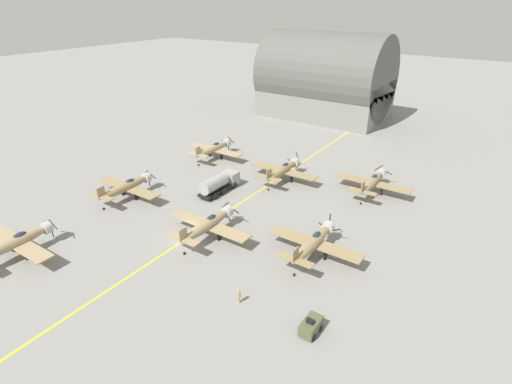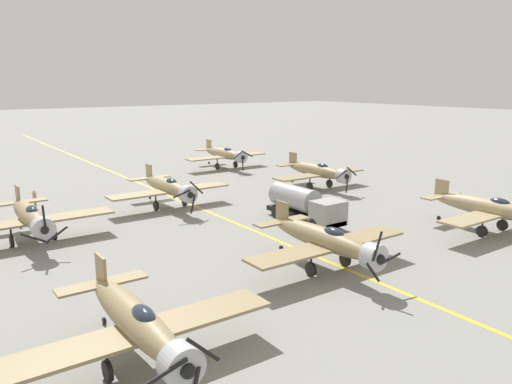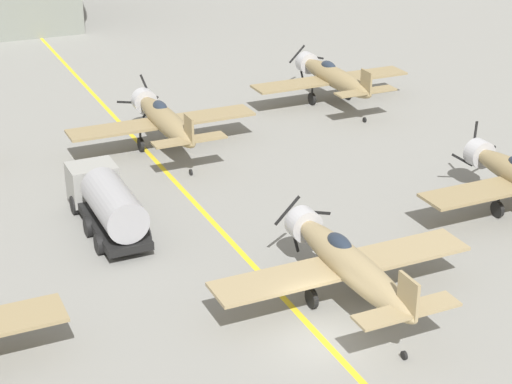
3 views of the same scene
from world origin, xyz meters
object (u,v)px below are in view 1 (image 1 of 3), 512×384
Objects in this scene: airplane_far_right at (372,182)px; airplane_mid_center at (208,224)px; airplane_mid_left at (127,187)px; fuel_tanker at (219,183)px; airplane_far_left at (214,149)px; tow_tractor at (311,326)px; hangar at (325,81)px; ground_crew_walking at (239,296)px; airplane_near_left at (15,243)px; airplane_mid_right at (313,242)px; airplane_far_center at (283,170)px.

airplane_mid_center is (-13.12, -24.58, 0.00)m from airplane_far_right.
airplane_mid_left is 1.50× the size of fuel_tanker.
airplane_far_left is 30.66m from airplane_far_right.
airplane_far_right reaches higher than tow_tractor.
airplane_far_right is 46.60m from hangar.
airplane_far_left is 41.16m from ground_crew_walking.
hangar is at bearing 91.15° from airplane_near_left.
hangar is at bearing 108.83° from ground_crew_walking.
tow_tractor is at bearing -31.52° from airplane_mid_left.
hangar is (-5.94, 50.83, 7.33)m from fuel_tanker.
airplane_far_left and airplane_mid_center have the same top height.
fuel_tanker is 0.26× the size of hangar.
airplane_mid_right is 11.87m from ground_crew_walking.
airplane_mid_right is (30.62, -18.59, -0.00)m from airplane_far_left.
airplane_mid_right is 0.39× the size of hangar.
airplane_far_right is 7.32× the size of ground_crew_walking.
airplane_mid_right is 64.56m from hangar.
airplane_far_left is 1.00× the size of airplane_mid_center.
hangar reaches higher than fuel_tanker.
airplane_mid_center is (16.38, 16.11, 0.00)m from airplane_near_left.
airplane_far_right and airplane_near_left have the same top height.
airplane_near_left is (-15.31, -36.96, -0.00)m from airplane_far_center.
airplane_near_left is 28.26m from ground_crew_walking.
tow_tractor is at bearing -73.49° from airplane_mid_right.
airplane_mid_left is 29.87m from ground_crew_walking.
tow_tractor is (18.53, -7.19, -1.22)m from airplane_mid_center.
airplane_far_right is 0.39× the size of hangar.
airplane_far_right and airplane_mid_center have the same top height.
airplane_mid_right is 1.00× the size of airplane_mid_center.
airplane_mid_right is at bearing -65.65° from hangar.
tow_tractor is at bearing 17.71° from airplane_near_left.
airplane_mid_left is 17.87m from airplane_near_left.
airplane_far_center is at bearing 31.16° from airplane_mid_left.
airplane_mid_center is at bearing -89.05° from airplane_far_center.
airplane_mid_center is 19.91m from tow_tractor.
airplane_near_left is at bearing -165.67° from tow_tractor.
fuel_tanker is 4.88× the size of ground_crew_walking.
fuel_tanker is (-20.53, 7.66, -0.50)m from airplane_mid_right.
fuel_tanker is at bearing 75.32° from airplane_near_left.
airplane_mid_left is 1.00× the size of airplane_mid_center.
airplane_far_center is 20.88m from airplane_mid_center.
airplane_far_right is at bearing 80.69° from airplane_mid_right.
airplane_far_left is 1.00× the size of airplane_far_center.
tow_tractor is (5.41, -31.77, -1.22)m from airplane_far_right.
airplane_mid_center is at bearing 158.79° from tow_tractor.
airplane_mid_left and airplane_near_left have the same top height.
airplane_far_left is 4.62× the size of tow_tractor.
airplane_far_right is 1.50× the size of fuel_tanker.
airplane_far_right is 27.86m from airplane_mid_center.
airplane_mid_center is 1.50× the size of fuel_tanker.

